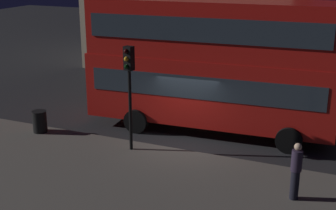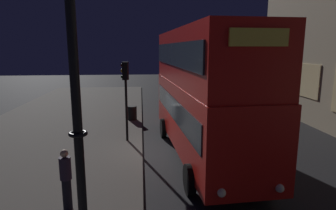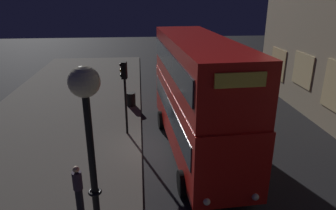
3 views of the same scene
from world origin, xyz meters
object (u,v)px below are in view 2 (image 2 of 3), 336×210
object	(u,v)px
traffic_light_near_kerb	(125,85)
litter_bin	(132,113)
double_decker_bus	(203,87)
pedestrian	(66,179)
street_lamp	(72,42)

from	to	relation	value
traffic_light_near_kerb	litter_bin	world-z (taller)	traffic_light_near_kerb
double_decker_bus	litter_bin	distance (m)	7.35
double_decker_bus	pedestrian	size ratio (longest dim) A/B	5.78
street_lamp	pedestrian	distance (m)	5.19
street_lamp	pedestrian	bearing A→B (deg)	-161.18
double_decker_bus	traffic_light_near_kerb	xyz separation A→B (m)	(-1.92, -3.36, -0.08)
traffic_light_near_kerb	litter_bin	bearing A→B (deg)	-172.29
street_lamp	pedestrian	world-z (taller)	street_lamp
double_decker_bus	litter_bin	xyz separation A→B (m)	(-6.16, -3.21, -2.43)
street_lamp	traffic_light_near_kerb	bearing A→B (deg)	178.89
traffic_light_near_kerb	litter_bin	distance (m)	4.85
traffic_light_near_kerb	pedestrian	xyz separation A→B (m)	(6.14, -1.38, -1.86)
traffic_light_near_kerb	street_lamp	distance (m)	9.80
pedestrian	litter_bin	bearing A→B (deg)	46.76
traffic_light_near_kerb	street_lamp	xyz separation A→B (m)	(9.64, -0.19, 1.78)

